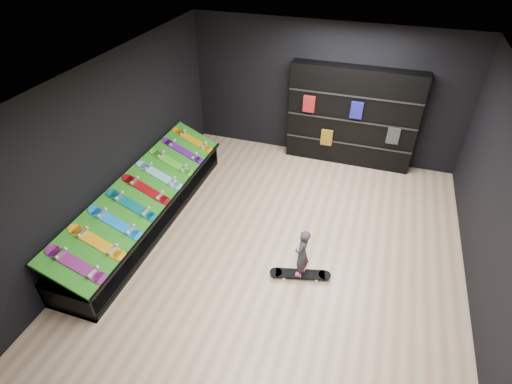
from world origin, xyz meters
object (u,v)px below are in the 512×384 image
(back_shelving, at_px, (352,117))
(child, at_px, (301,262))
(display_rack, at_px, (148,210))
(floor_skateboard, at_px, (300,275))

(back_shelving, bearing_deg, child, -92.87)
(display_rack, bearing_deg, child, -9.12)
(display_rack, bearing_deg, back_shelving, 45.98)
(display_rack, height_order, child, child)
(display_rack, relative_size, back_shelving, 1.64)
(back_shelving, distance_m, child, 3.88)
(back_shelving, height_order, floor_skateboard, back_shelving)
(back_shelving, height_order, child, back_shelving)
(floor_skateboard, bearing_deg, display_rack, 156.93)
(back_shelving, relative_size, child, 5.20)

